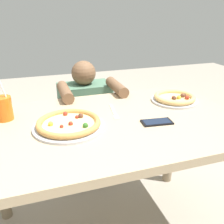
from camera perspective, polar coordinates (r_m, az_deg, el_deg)
The scene contains 7 objects.
dining_table at distance 1.29m, azimuth -0.99°, elevation -6.55°, with size 1.36×0.84×0.75m.
pizza_near at distance 1.20m, azimuth -9.83°, elevation -2.71°, with size 0.34×0.34×0.04m.
pizza_far at distance 1.55m, azimuth 14.10°, elevation 3.06°, with size 0.28×0.28×0.04m.
drink_cup_colored at distance 1.36m, azimuth -23.54°, elevation 0.76°, with size 0.09×0.09×0.21m.
fork at distance 1.35m, azimuth 0.43°, elevation -0.01°, with size 0.05×0.20×0.00m.
cell_phone at distance 1.25m, azimuth 10.19°, elevation -2.27°, with size 0.16×0.09×0.01m.
diner_seated at distance 1.97m, azimuth -5.90°, elevation -3.23°, with size 0.41×0.52×0.93m.
Camera 1 is at (-0.33, -1.08, 1.28)m, focal length 40.09 mm.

